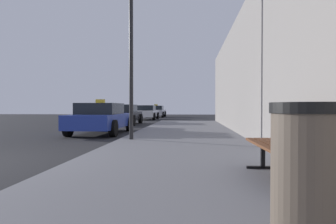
{
  "coord_description": "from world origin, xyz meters",
  "views": [
    {
      "loc": [
        4.18,
        -5.41,
        1.11
      ],
      "look_at": [
        3.55,
        2.56,
        0.98
      ],
      "focal_mm": 32.08,
      "sensor_mm": 36.0,
      "label": 1
    }
  ],
  "objects": [
    {
      "name": "trash_bin",
      "position": [
        5.04,
        -3.13,
        0.65
      ],
      "size": [
        0.55,
        0.55,
        0.99
      ],
      "color": "brown",
      "rests_on": "sidewalk"
    },
    {
      "name": "building_wall",
      "position": [
        6.2,
        0.0,
        2.23
      ],
      "size": [
        0.7,
        32.0,
        4.47
      ],
      "primitive_type": "cube",
      "color": "gray",
      "rests_on": "ground_plane"
    },
    {
      "name": "bench",
      "position": [
        5.39,
        -1.39,
        0.66
      ],
      "size": [
        0.54,
        1.71,
        0.89
      ],
      "rotation": [
        0.0,
        0.0,
        0.02
      ],
      "color": "brown",
      "rests_on": "sidewalk"
    },
    {
      "name": "sidewalk",
      "position": [
        4.0,
        0.0,
        0.07
      ],
      "size": [
        4.0,
        32.0,
        0.15
      ],
      "primitive_type": "cube",
      "color": "slate",
      "rests_on": "ground_plane"
    },
    {
      "name": "car_white",
      "position": [
        0.13,
        21.16,
        0.65
      ],
      "size": [
        1.94,
        4.21,
        1.27
      ],
      "color": "white",
      "rests_on": "ground_plane"
    },
    {
      "name": "car_blue",
      "position": [
        0.42,
        6.87,
        0.65
      ],
      "size": [
        1.96,
        4.47,
        1.43
      ],
      "color": "#233899",
      "rests_on": "ground_plane"
    },
    {
      "name": "car_silver",
      "position": [
        0.25,
        27.64,
        0.65
      ],
      "size": [
        1.95,
        4.31,
        1.43
      ],
      "color": "#B7B7BF",
      "rests_on": "ground_plane"
    },
    {
      "name": "street_lamp",
      "position": [
        2.39,
        3.38,
        3.36
      ],
      "size": [
        0.36,
        0.36,
        4.75
      ],
      "color": "black",
      "rests_on": "sidewalk"
    },
    {
      "name": "car_black",
      "position": [
        -0.22,
        13.47,
        0.65
      ],
      "size": [
        2.05,
        4.13,
        1.27
      ],
      "color": "black",
      "rests_on": "ground_plane"
    }
  ]
}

